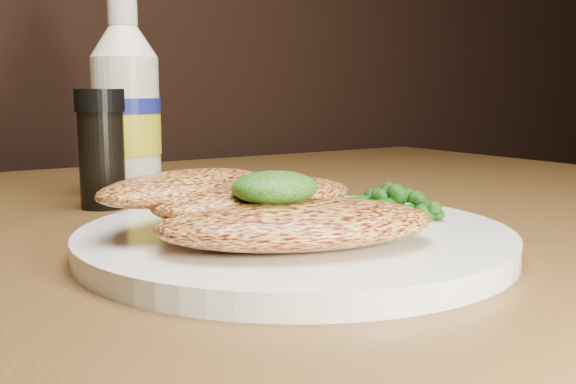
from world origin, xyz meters
TOP-DOWN VIEW (x-y plane):
  - plate at (-0.01, 0.90)m, footprint 0.28×0.28m
  - chicken_front at (-0.04, 0.86)m, footprint 0.19×0.14m
  - chicken_mid at (-0.03, 0.91)m, footprint 0.16×0.10m
  - chicken_back at (-0.07, 0.94)m, footprint 0.15×0.11m
  - pesto_front at (-0.04, 0.87)m, footprint 0.06×0.05m
  - broccolini_bundle at (0.03, 0.91)m, footprint 0.14×0.12m
  - mayo_bottle at (-0.02, 1.18)m, footprint 0.08×0.08m
  - pepper_grinder at (-0.06, 1.13)m, footprint 0.05×0.05m

SIDE VIEW (x-z plane):
  - plate at x=-0.01m, z-range 0.75..0.76m
  - broccolini_bundle at x=0.03m, z-range 0.76..0.78m
  - chicken_front at x=-0.04m, z-range 0.76..0.79m
  - chicken_mid at x=-0.03m, z-range 0.77..0.80m
  - chicken_back at x=-0.07m, z-range 0.78..0.80m
  - pesto_front at x=-0.04m, z-range 0.79..0.81m
  - pepper_grinder at x=-0.06m, z-range 0.75..0.86m
  - mayo_bottle at x=-0.02m, z-range 0.75..0.94m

